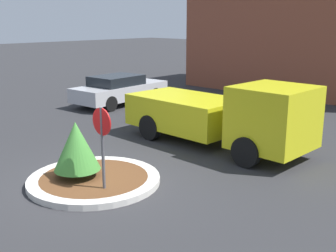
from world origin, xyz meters
name	(u,v)px	position (x,y,z in m)	size (l,w,h in m)	color
ground_plane	(94,183)	(0.00, 0.00, 0.00)	(120.00, 120.00, 0.00)	#2D2D30
traffic_island	(94,180)	(0.00, 0.00, 0.07)	(3.20, 3.20, 0.15)	beige
stop_sign	(102,136)	(0.74, -0.26, 1.38)	(0.62, 0.07, 2.03)	#4C4C51
island_shrub	(76,146)	(-0.31, -0.25, 0.93)	(1.12, 1.12, 1.37)	brown
utility_truck	(222,115)	(0.45, 4.53, 1.03)	(6.12, 2.31, 2.10)	gold
storefront_building	(310,32)	(-2.60, 16.48, 3.19)	(12.55, 6.07, 6.38)	brown
parked_sedan_silver	(120,89)	(-7.14, 6.80, 0.71)	(2.23, 4.83, 1.36)	#B7B7BC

